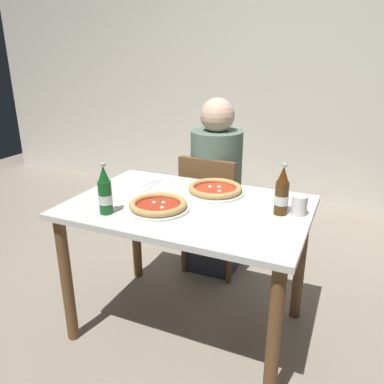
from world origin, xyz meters
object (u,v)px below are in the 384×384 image
Objects in this scene: dining_table_main at (188,225)px; chair_behind_table at (212,208)px; pizza_marinara_far at (158,206)px; beer_bottle_left at (105,193)px; paper_cup at (299,205)px; beer_bottle_center at (282,193)px; pizza_margherita_near at (215,189)px; napkin_with_cutlery at (151,185)px; diner_seated at (216,192)px.

dining_table_main is 1.41× the size of chair_behind_table.
beer_bottle_left is at bearing -146.18° from pizza_marinara_far.
dining_table_main is 4.86× the size of beer_bottle_left.
paper_cup is (0.63, -0.52, 0.32)m from chair_behind_table.
dining_table_main is 12.63× the size of paper_cup.
chair_behind_table is 0.87m from paper_cup.
beer_bottle_center is (0.55, -0.54, 0.37)m from chair_behind_table.
beer_bottle_left is at bearing -128.95° from pizza_margherita_near.
pizza_margherita_near is at bearing 159.61° from beer_bottle_center.
beer_bottle_left reaches higher than chair_behind_table.
dining_table_main is 0.26m from pizza_margherita_near.
napkin_with_cutlery is 0.86m from paper_cup.
beer_bottle_center is at bearing -8.22° from napkin_with_cutlery.
dining_table_main is 6.08× the size of napkin_with_cutlery.
dining_table_main is 0.51m from beer_bottle_center.
beer_bottle_center is 0.78m from napkin_with_cutlery.
pizza_margherita_near is 0.37m from pizza_marinara_far.
diner_seated is at bearing 109.62° from pizza_margherita_near.
beer_bottle_left is at bearing -156.86° from beer_bottle_center.
dining_table_main is 0.57m from paper_cup.
pizza_margherita_near reaches higher than dining_table_main.
chair_behind_table is 0.55m from napkin_with_cutlery.
diner_seated is 0.98m from beer_bottle_left.
dining_table_main is at bearing -107.67° from pizza_margherita_near.
chair_behind_table is at bearing -93.15° from diner_seated.
diner_seated is 0.80m from pizza_marinara_far.
pizza_marinara_far reaches higher than dining_table_main.
chair_behind_table is 8.95× the size of paper_cup.
napkin_with_cutlery is at bearing 90.60° from beer_bottle_left.
napkin_with_cutlery is at bearing 125.17° from pizza_marinara_far.
beer_bottle_left is (-0.38, -0.47, 0.08)m from pizza_margherita_near.
chair_behind_table is 3.44× the size of beer_bottle_left.
chair_behind_table is 0.78m from pizza_marinara_far.
pizza_marinara_far is at bearing -161.48° from paper_cup.
diner_seated is 12.73× the size of paper_cup.
chair_behind_table reaches higher than pizza_margherita_near.
napkin_with_cutlery is (-0.77, 0.11, -0.10)m from beer_bottle_center.
pizza_margherita_near and pizza_marinara_far have the same top height.
paper_cup is (0.63, -0.57, 0.21)m from diner_seated.
diner_seated is at bearing -90.89° from chair_behind_table.
pizza_margherita_near is (0.16, -0.45, 0.19)m from diner_seated.
pizza_marinara_far is at bearing -90.96° from diner_seated.
paper_cup is at bearing -14.09° from pizza_margherita_near.
diner_seated reaches higher than dining_table_main.
pizza_margherita_near is at bearing 114.47° from chair_behind_table.
pizza_margherita_near is at bearing 72.33° from dining_table_main.
dining_table_main is at bearing -82.00° from diner_seated.
pizza_marinara_far is at bearing -131.41° from dining_table_main.
dining_table_main is at bearing 101.15° from chair_behind_table.
paper_cup is (0.85, -0.09, 0.04)m from napkin_with_cutlery.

